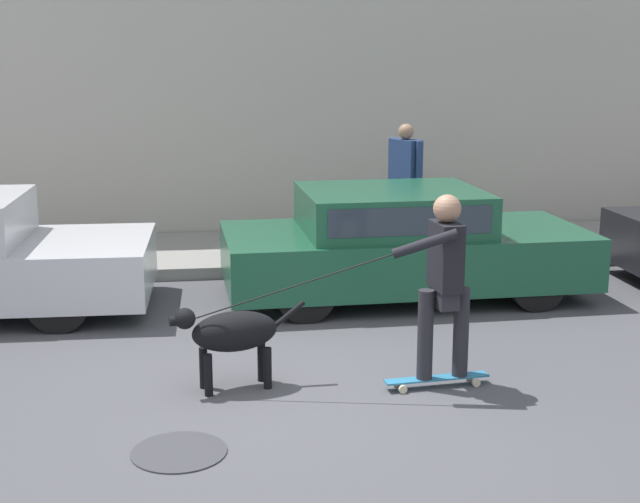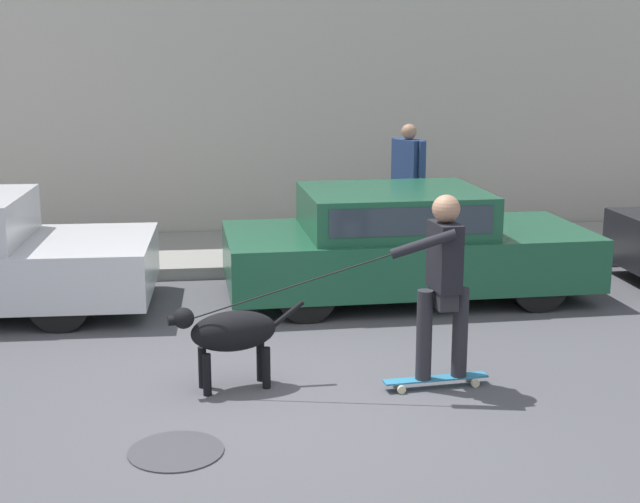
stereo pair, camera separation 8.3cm
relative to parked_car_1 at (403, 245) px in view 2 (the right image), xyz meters
name	(u,v)px [view 2 (the right image)]	position (x,y,z in m)	size (l,w,h in m)	color
ground_plane	(283,402)	(-1.64, -3.00, -0.61)	(36.00, 36.00, 0.00)	#47474C
back_wall	(241,52)	(-1.64, 3.54, 2.15)	(32.00, 0.30, 5.51)	#ADA89E
sidewalk_curb	(249,252)	(-1.64, 2.22, -0.53)	(30.00, 2.31, 0.15)	gray
parked_car_1	(403,245)	(0.00, 0.00, 0.00)	(4.15, 1.95, 1.25)	black
dog	(231,333)	(-2.04, -2.63, -0.12)	(1.14, 0.47, 0.74)	black
skateboarder	(442,278)	(-0.31, -2.83, 0.34)	(2.54, 0.54, 1.64)	beige
pedestrian_with_bag	(407,181)	(0.45, 1.80, 0.48)	(0.45, 0.65, 1.68)	brown
manhole_cover	(176,451)	(-2.47, -3.81, -0.60)	(0.68, 0.68, 0.01)	#38383D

